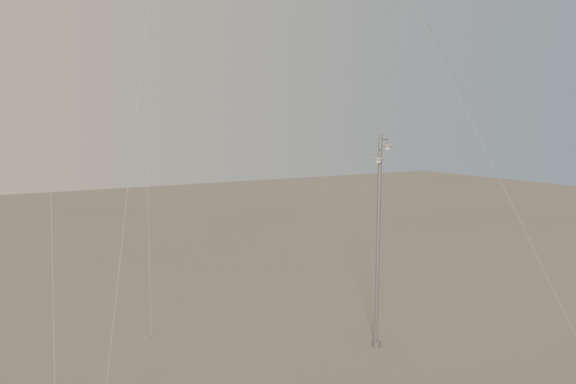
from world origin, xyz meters
TOP-DOWN VIEW (x-y plane):
  - street_lamp at (6.31, 4.71)m, footprint 1.48×1.00m
  - kite_4 at (13.31, 10.34)m, footprint 1.55×15.10m

SIDE VIEW (x-z plane):
  - street_lamp at x=6.31m, z-range 0.33..10.52m
  - kite_4 at x=13.31m, z-range 5.70..29.16m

